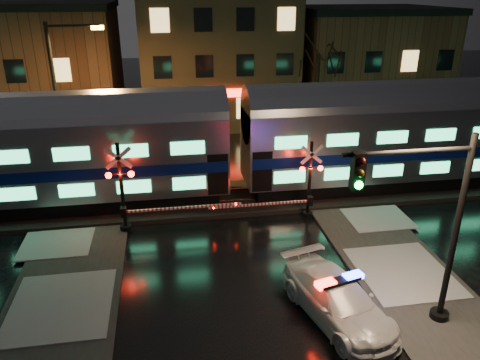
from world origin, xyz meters
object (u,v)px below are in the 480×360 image
(crossing_signal_right, at_px, (302,189))
(traffic_light, at_px, (426,232))
(police_car, at_px, (338,300))
(streetlight, at_px, (62,95))
(crossing_signal_left, at_px, (130,197))

(crossing_signal_right, height_order, traffic_light, traffic_light)
(police_car, distance_m, streetlight, 18.31)
(crossing_signal_right, distance_m, streetlight, 13.98)
(police_car, bearing_deg, crossing_signal_right, 68.59)
(police_car, distance_m, crossing_signal_right, 7.46)
(police_car, xyz_separation_m, traffic_light, (2.38, -0.73, 2.81))
(police_car, relative_size, crossing_signal_left, 0.89)
(traffic_light, bearing_deg, crossing_signal_left, 135.58)
(crossing_signal_right, height_order, streetlight, streetlight)
(traffic_light, bearing_deg, crossing_signal_right, 96.38)
(crossing_signal_right, xyz_separation_m, streetlight, (-11.75, 6.70, 3.52))
(police_car, relative_size, streetlight, 0.61)
(crossing_signal_right, distance_m, crossing_signal_left, 8.06)
(police_car, xyz_separation_m, crossing_signal_left, (-7.19, 7.37, 1.05))
(crossing_signal_left, height_order, streetlight, streetlight)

